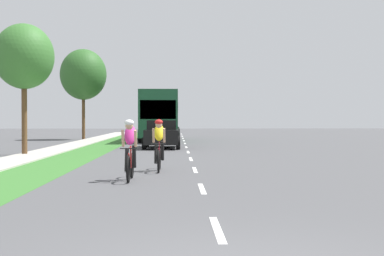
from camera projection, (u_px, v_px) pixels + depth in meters
The scene contains 10 objects.
ground_plane at pixel (188, 152), 24.94m from camera, with size 120.00×120.00×0.00m, color #4C4C4F.
grass_verge at pixel (88, 152), 24.79m from camera, with size 2.07×70.00×0.01m, color #38722D.
sidewalk_concrete at pixel (48, 152), 24.73m from camera, with size 1.74×70.00×0.10m, color #B2ADA3.
lane_markings_center at pixel (186, 147), 28.94m from camera, with size 0.12×53.49×0.01m.
cyclist_lead at pixel (130, 149), 13.24m from camera, with size 0.42×1.72×1.58m.
cyclist_trailing at pixel (159, 145), 15.62m from camera, with size 0.42×1.72×1.58m.
sedan_black at pixel (162, 134), 28.05m from camera, with size 1.98×4.30×1.52m.
bus_dark_green at pixel (161, 114), 37.91m from camera, with size 2.78×11.60×3.48m.
street_tree_near at pixel (24, 57), 22.66m from camera, with size 2.62×2.62×5.80m.
street_tree_far at pixel (83, 75), 39.26m from camera, with size 3.52×3.52×6.93m.
Camera 1 is at (-0.60, -4.91, 1.59)m, focal length 48.10 mm.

